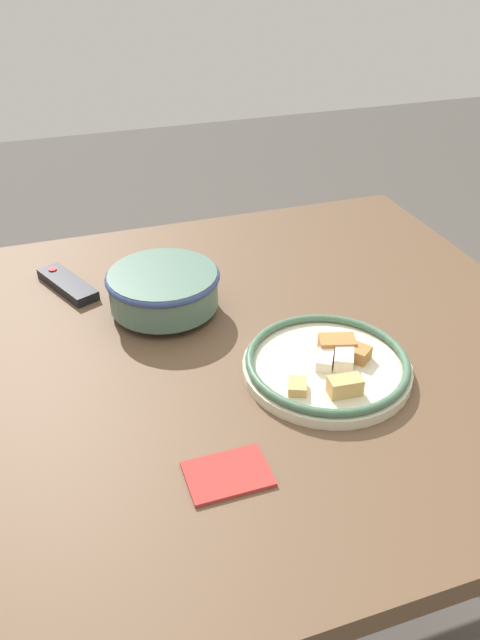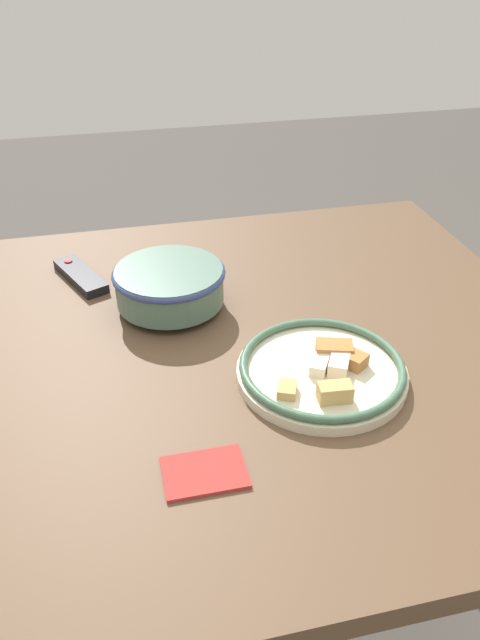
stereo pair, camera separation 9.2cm
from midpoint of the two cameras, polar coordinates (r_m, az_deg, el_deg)
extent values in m
plane|color=#4C4742|center=(1.69, 0.01, -24.10)|extent=(8.00, 8.00, 0.00)
cube|color=brown|center=(1.14, 0.01, -3.31)|extent=(1.30, 1.09, 0.04)
cylinder|color=brown|center=(1.90, 13.99, -1.83)|extent=(0.06, 0.06, 0.73)
cylinder|color=#4C6B5B|center=(1.23, -4.21, 1.42)|extent=(0.09, 0.09, 0.02)
cylinder|color=#4C6B5B|center=(1.21, -4.29, 3.14)|extent=(0.21, 0.21, 0.07)
cylinder|color=#C67A33|center=(1.21, -4.28, 2.93)|extent=(0.19, 0.19, 0.06)
torus|color=navy|center=(1.20, -4.34, 4.25)|extent=(0.22, 0.22, 0.01)
cylinder|color=beige|center=(1.06, 9.94, -4.90)|extent=(0.29, 0.29, 0.02)
torus|color=#42664C|center=(1.05, 10.02, -4.22)|extent=(0.28, 0.28, 0.01)
cube|color=#B2753D|center=(1.08, 11.04, -2.81)|extent=(0.07, 0.05, 0.03)
cube|color=silver|center=(1.05, 9.79, -4.17)|extent=(0.05, 0.05, 0.02)
cube|color=tan|center=(0.99, 11.33, -6.59)|extent=(0.06, 0.03, 0.03)
cube|color=#B2753D|center=(1.07, 12.64, -3.57)|extent=(0.06, 0.06, 0.02)
cube|color=tan|center=(0.99, 7.00, -6.43)|extent=(0.04, 0.05, 0.02)
cube|color=silver|center=(1.05, 11.55, -3.99)|extent=(0.05, 0.06, 0.02)
cube|color=black|center=(1.35, -12.49, 3.89)|extent=(0.11, 0.17, 0.02)
cylinder|color=red|center=(1.40, -13.63, 5.23)|extent=(0.02, 0.02, 0.00)
cube|color=#B2332D|center=(0.89, -0.22, -13.86)|extent=(0.12, 0.08, 0.01)
camera|label=1|loc=(0.05, -87.64, 1.56)|focal=35.00mm
camera|label=2|loc=(0.05, 92.36, -1.56)|focal=35.00mm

